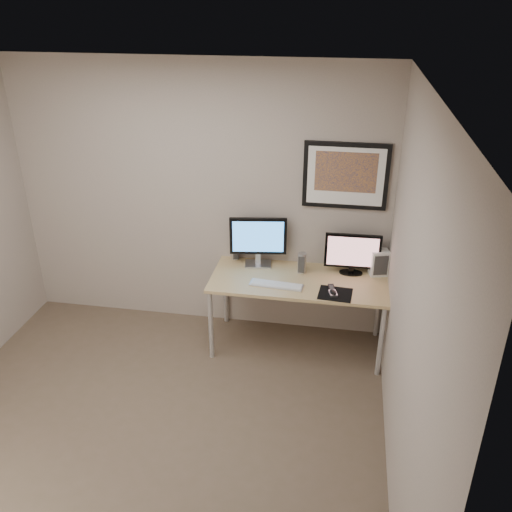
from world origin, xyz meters
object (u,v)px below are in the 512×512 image
object	(u,v)px
speaker_right	(302,263)
keyboard	(276,285)
monitor_large	(258,240)
fan_unit	(379,263)
speaker_left	(235,251)
framed_art	(346,176)
desk	(298,285)
monitor_tv	(353,253)

from	to	relation	value
speaker_right	keyboard	size ratio (longest dim) A/B	0.41
monitor_large	fan_unit	xyz separation A→B (m)	(1.12, 0.01, -0.15)
monitor_large	speaker_left	bearing A→B (deg)	149.97
framed_art	speaker_right	bearing A→B (deg)	-150.17
keyboard	fan_unit	bearing A→B (deg)	27.44
desk	framed_art	xyz separation A→B (m)	(0.35, 0.33, 0.96)
speaker_right	fan_unit	distance (m)	0.70
framed_art	keyboard	bearing A→B (deg)	-137.88
monitor_tv	speaker_left	world-z (taller)	monitor_tv
framed_art	monitor_large	distance (m)	0.99
framed_art	monitor_tv	xyz separation A→B (m)	(0.11, -0.14, -0.68)
speaker_left	keyboard	world-z (taller)	speaker_left
monitor_large	speaker_left	size ratio (longest dim) A/B	3.21
speaker_left	speaker_right	size ratio (longest dim) A/B	0.84
speaker_right	monitor_large	bearing A→B (deg)	171.47
speaker_right	fan_unit	xyz separation A→B (m)	(0.70, 0.08, 0.02)
keyboard	speaker_right	bearing A→B (deg)	60.88
speaker_left	speaker_right	world-z (taller)	speaker_right
framed_art	speaker_right	world-z (taller)	framed_art
monitor_tv	speaker_right	distance (m)	0.47
desk	monitor_tv	distance (m)	0.57
monitor_tv	keyboard	world-z (taller)	monitor_tv
framed_art	speaker_left	world-z (taller)	framed_art
desk	speaker_left	xyz separation A→B (m)	(-0.65, 0.31, 0.15)
framed_art	keyboard	size ratio (longest dim) A/B	1.58
framed_art	keyboard	distance (m)	1.14
desk	speaker_right	xyz separation A→B (m)	(0.01, 0.14, 0.16)
speaker_right	fan_unit	world-z (taller)	fan_unit
desk	fan_unit	distance (m)	0.77
desk	speaker_left	distance (m)	0.74
monitor_large	speaker_right	bearing A→B (deg)	-18.37
keyboard	fan_unit	size ratio (longest dim) A/B	1.94
speaker_right	keyboard	xyz separation A→B (m)	(-0.20, -0.29, -0.09)
speaker_right	framed_art	bearing A→B (deg)	31.23
monitor_large	keyboard	xyz separation A→B (m)	(0.23, -0.36, -0.26)
framed_art	fan_unit	bearing A→B (deg)	-17.60
desk	speaker_right	bearing A→B (deg)	85.07
framed_art	monitor_large	world-z (taller)	framed_art
desk	monitor_large	world-z (taller)	monitor_large
framed_art	monitor_tv	distance (m)	0.70
desk	speaker_right	distance (m)	0.21
desk	monitor_large	distance (m)	0.57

